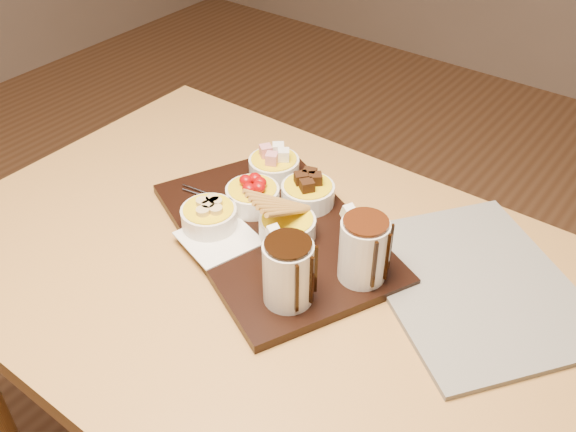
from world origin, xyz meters
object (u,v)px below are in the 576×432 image
Objects in this scene: dining_table at (273,307)px; newspaper at (474,284)px; bowl_strawberries at (253,197)px; serving_board at (275,232)px; pitcher_dark_chocolate at (288,273)px; pitcher_milk_chocolate at (363,250)px.

newspaper is (0.29, 0.16, 0.10)m from dining_table.
bowl_strawberries reaches higher than newspaper.
serving_board is 0.35m from newspaper.
pitcher_dark_chocolate reaches higher than newspaper.
pitcher_dark_chocolate is at bearing -37.59° from bowl_strawberries.
bowl_strawberries is at bearing -134.74° from newspaper.
pitcher_dark_chocolate is 1.00× the size of pitcher_milk_chocolate.
newspaper is (0.34, 0.10, -0.00)m from serving_board.
serving_board reaches higher than dining_table.
newspaper is (0.42, 0.07, -0.03)m from bowl_strawberries.
dining_table is 0.20m from pitcher_dark_chocolate.
pitcher_milk_chocolate is (0.14, 0.06, 0.17)m from dining_table.
dining_table is at bearing -38.24° from bowl_strawberries.
newspaper is at bearing 70.28° from pitcher_dark_chocolate.
pitcher_milk_chocolate is at bearing -109.14° from newspaper.
bowl_strawberries is 0.93× the size of pitcher_milk_chocolate.
pitcher_dark_chocolate reaches higher than dining_table.
bowl_strawberries is (-0.07, 0.03, 0.03)m from serving_board.
bowl_strawberries is 0.93× the size of pitcher_dark_chocolate.
pitcher_dark_chocolate is (0.08, -0.06, 0.17)m from dining_table.
pitcher_dark_chocolate is at bearing -36.52° from dining_table.
pitcher_dark_chocolate is 0.28× the size of newspaper.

